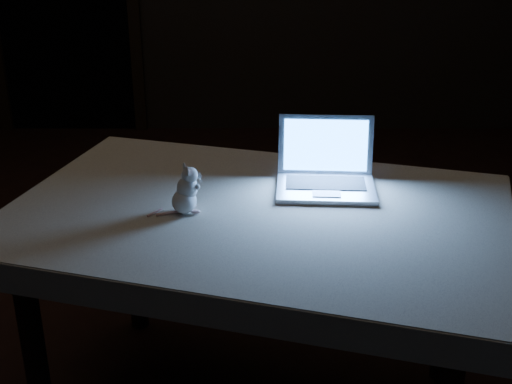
# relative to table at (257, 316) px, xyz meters

# --- Properties ---
(floor) EXTENTS (5.00, 5.00, 0.00)m
(floor) POSITION_rel_table_xyz_m (-0.24, 0.48, -0.36)
(floor) COLOR black
(floor) RESTS_ON ground
(table) EXTENTS (1.53, 1.20, 0.72)m
(table) POSITION_rel_table_xyz_m (0.00, 0.00, 0.00)
(table) COLOR black
(table) RESTS_ON floor
(tablecloth) EXTENTS (1.54, 1.12, 0.08)m
(tablecloth) POSITION_rel_table_xyz_m (-0.05, 0.05, 0.33)
(tablecloth) COLOR beige
(tablecloth) RESTS_ON table
(laptop) EXTENTS (0.31, 0.28, 0.20)m
(laptop) POSITION_rel_table_xyz_m (0.21, 0.13, 0.47)
(laptop) COLOR #B6B6BB
(laptop) RESTS_ON tablecloth
(plush_mouse) EXTENTS (0.11, 0.11, 0.14)m
(plush_mouse) POSITION_rel_table_xyz_m (-0.21, -0.02, 0.44)
(plush_mouse) COLOR white
(plush_mouse) RESTS_ON tablecloth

